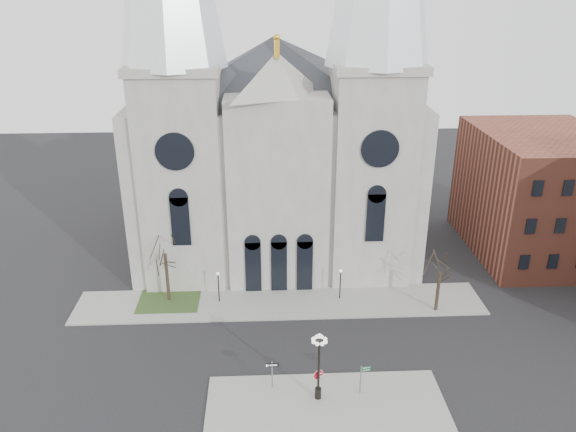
{
  "coord_description": "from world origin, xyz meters",
  "views": [
    {
      "loc": [
        -1.44,
        -36.67,
        29.59
      ],
      "look_at": [
        0.65,
        8.0,
        10.67
      ],
      "focal_mm": 35.0,
      "sensor_mm": 36.0,
      "label": 1
    }
  ],
  "objects_px": {
    "globe_lamp": "(319,358)",
    "one_way_sign": "(272,370)",
    "street_name_sign": "(362,377)",
    "stop_sign": "(318,377)"
  },
  "relations": [
    {
      "from": "stop_sign",
      "to": "street_name_sign",
      "type": "xyz_separation_m",
      "value": [
        3.38,
        0.26,
        -0.32
      ]
    },
    {
      "from": "one_way_sign",
      "to": "street_name_sign",
      "type": "relative_size",
      "value": 0.97
    },
    {
      "from": "globe_lamp",
      "to": "one_way_sign",
      "type": "relative_size",
      "value": 2.42
    },
    {
      "from": "stop_sign",
      "to": "globe_lamp",
      "type": "bearing_deg",
      "value": -92.64
    },
    {
      "from": "stop_sign",
      "to": "one_way_sign",
      "type": "distance_m",
      "value": 3.66
    },
    {
      "from": "stop_sign",
      "to": "one_way_sign",
      "type": "xyz_separation_m",
      "value": [
        -3.46,
        1.21,
        -0.17
      ]
    },
    {
      "from": "globe_lamp",
      "to": "street_name_sign",
      "type": "distance_m",
      "value": 4.06
    },
    {
      "from": "one_way_sign",
      "to": "stop_sign",
      "type": "bearing_deg",
      "value": -20.22
    },
    {
      "from": "stop_sign",
      "to": "globe_lamp",
      "type": "distance_m",
      "value": 1.89
    },
    {
      "from": "one_way_sign",
      "to": "street_name_sign",
      "type": "bearing_deg",
      "value": -8.84
    }
  ]
}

